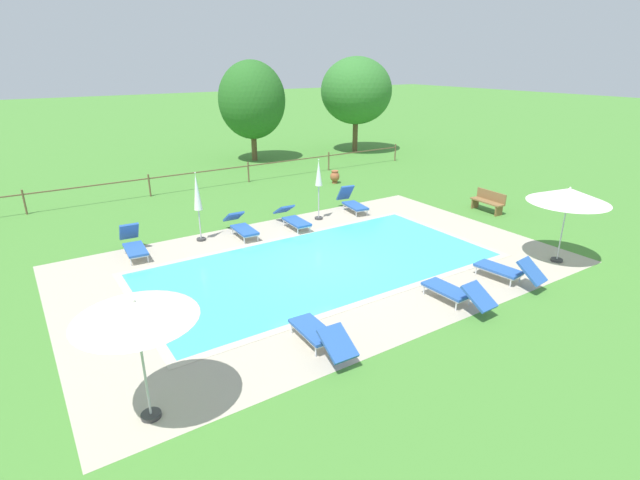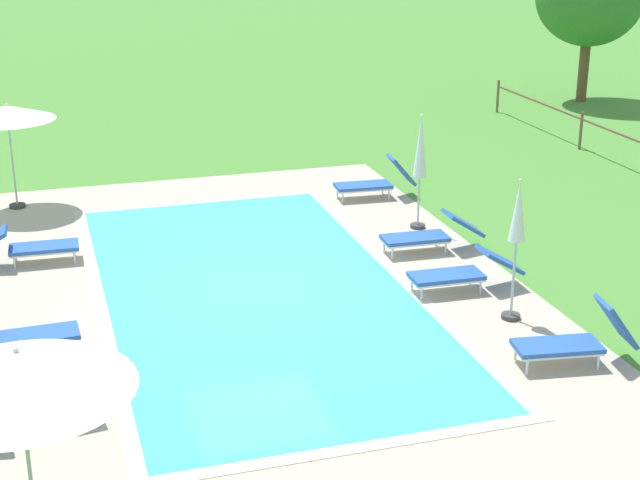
{
  "view_description": "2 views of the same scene",
  "coord_description": "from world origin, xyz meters",
  "px_view_note": "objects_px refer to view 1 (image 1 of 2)",
  "views": [
    {
      "loc": [
        -7.6,
        -11.52,
        6.07
      ],
      "look_at": [
        0.31,
        0.5,
        0.6
      ],
      "focal_mm": 26.97,
      "sensor_mm": 36.0,
      "label": 1
    },
    {
      "loc": [
        15.71,
        -3.54,
        6.71
      ],
      "look_at": [
        -0.44,
        1.36,
        0.67
      ],
      "focal_mm": 54.46,
      "sensor_mm": 36.0,
      "label": 2
    }
  ],
  "objects_px": {
    "sun_lounger_north_mid": "(456,292)",
    "sun_lounger_south_near_corner": "(293,218)",
    "wooden_bench_lawn_side": "(488,201)",
    "tree_west_mid": "(356,91)",
    "patio_umbrella_closed_row_mid_west": "(197,196)",
    "patio_umbrella_closed_row_west": "(319,178)",
    "patio_umbrella_open_foreground": "(135,311)",
    "patio_umbrella_open_by_bench": "(569,196)",
    "sun_lounger_north_far": "(352,202)",
    "sun_lounger_north_end": "(508,270)",
    "tree_far_west": "(252,100)",
    "terracotta_urn_near_fence": "(335,176)",
    "sun_lounger_south_mid": "(320,334)",
    "sun_lounger_north_near_steps": "(134,244)",
    "sun_lounger_south_far": "(241,226)"
  },
  "relations": [
    {
      "from": "sun_lounger_north_end",
      "to": "tree_far_west",
      "type": "bearing_deg",
      "value": 84.99
    },
    {
      "from": "patio_umbrella_closed_row_mid_west",
      "to": "patio_umbrella_open_foreground",
      "type": "bearing_deg",
      "value": -115.88
    },
    {
      "from": "terracotta_urn_near_fence",
      "to": "tree_far_west",
      "type": "bearing_deg",
      "value": 96.05
    },
    {
      "from": "sun_lounger_north_mid",
      "to": "sun_lounger_north_end",
      "type": "xyz_separation_m",
      "value": [
        2.29,
        0.11,
        0.01
      ]
    },
    {
      "from": "sun_lounger_north_mid",
      "to": "tree_west_mid",
      "type": "relative_size",
      "value": 0.33
    },
    {
      "from": "patio_umbrella_closed_row_mid_west",
      "to": "tree_far_west",
      "type": "distance_m",
      "value": 14.43
    },
    {
      "from": "sun_lounger_south_near_corner",
      "to": "terracotta_urn_near_fence",
      "type": "xyz_separation_m",
      "value": [
        5.3,
        4.78,
        -0.0
      ]
    },
    {
      "from": "tree_west_mid",
      "to": "sun_lounger_north_far",
      "type": "bearing_deg",
      "value": -127.68
    },
    {
      "from": "patio_umbrella_closed_row_mid_west",
      "to": "sun_lounger_south_near_corner",
      "type": "bearing_deg",
      "value": -9.43
    },
    {
      "from": "sun_lounger_north_near_steps",
      "to": "sun_lounger_south_mid",
      "type": "distance_m",
      "value": 8.09
    },
    {
      "from": "sun_lounger_south_mid",
      "to": "wooden_bench_lawn_side",
      "type": "bearing_deg",
      "value": 21.89
    },
    {
      "from": "sun_lounger_south_far",
      "to": "tree_far_west",
      "type": "xyz_separation_m",
      "value": [
        6.52,
        12.23,
        3.3
      ]
    },
    {
      "from": "sun_lounger_north_far",
      "to": "wooden_bench_lawn_side",
      "type": "distance_m",
      "value": 5.7
    },
    {
      "from": "sun_lounger_north_end",
      "to": "patio_umbrella_open_by_bench",
      "type": "bearing_deg",
      "value": 1.51
    },
    {
      "from": "tree_far_west",
      "to": "sun_lounger_north_mid",
      "type": "bearing_deg",
      "value": -101.37
    },
    {
      "from": "sun_lounger_north_near_steps",
      "to": "sun_lounger_south_near_corner",
      "type": "distance_m",
      "value": 5.77
    },
    {
      "from": "sun_lounger_north_mid",
      "to": "sun_lounger_north_far",
      "type": "distance_m",
      "value": 8.47
    },
    {
      "from": "terracotta_urn_near_fence",
      "to": "sun_lounger_north_far",
      "type": "bearing_deg",
      "value": -116.41
    },
    {
      "from": "sun_lounger_south_near_corner",
      "to": "sun_lounger_south_far",
      "type": "xyz_separation_m",
      "value": [
        -2.03,
        0.22,
        0.0
      ]
    },
    {
      "from": "patio_umbrella_open_by_bench",
      "to": "wooden_bench_lawn_side",
      "type": "xyz_separation_m",
      "value": [
        2.5,
        4.69,
        -1.7
      ]
    },
    {
      "from": "patio_umbrella_open_foreground",
      "to": "wooden_bench_lawn_side",
      "type": "height_order",
      "value": "patio_umbrella_open_foreground"
    },
    {
      "from": "sun_lounger_south_near_corner",
      "to": "sun_lounger_south_mid",
      "type": "relative_size",
      "value": 1.0
    },
    {
      "from": "sun_lounger_south_far",
      "to": "tree_far_west",
      "type": "relative_size",
      "value": 0.34
    },
    {
      "from": "sun_lounger_north_near_steps",
      "to": "terracotta_urn_near_fence",
      "type": "xyz_separation_m",
      "value": [
        11.05,
        4.36,
        -0.04
      ]
    },
    {
      "from": "sun_lounger_north_end",
      "to": "patio_umbrella_closed_row_west",
      "type": "relative_size",
      "value": 0.84
    },
    {
      "from": "sun_lounger_north_mid",
      "to": "sun_lounger_south_near_corner",
      "type": "relative_size",
      "value": 1.0
    },
    {
      "from": "patio_umbrella_open_foreground",
      "to": "sun_lounger_south_mid",
      "type": "bearing_deg",
      "value": 2.83
    },
    {
      "from": "wooden_bench_lawn_side",
      "to": "tree_west_mid",
      "type": "relative_size",
      "value": 0.25
    },
    {
      "from": "patio_umbrella_closed_row_west",
      "to": "sun_lounger_north_mid",
      "type": "bearing_deg",
      "value": -96.57
    },
    {
      "from": "terracotta_urn_near_fence",
      "to": "tree_west_mid",
      "type": "bearing_deg",
      "value": 46.4
    },
    {
      "from": "sun_lounger_north_end",
      "to": "sun_lounger_south_near_corner",
      "type": "bearing_deg",
      "value": 109.95
    },
    {
      "from": "sun_lounger_south_mid",
      "to": "terracotta_urn_near_fence",
      "type": "xyz_separation_m",
      "value": [
        8.93,
        12.17,
        -0.0
      ]
    },
    {
      "from": "patio_umbrella_open_by_bench",
      "to": "sun_lounger_north_end",
      "type": "bearing_deg",
      "value": -178.49
    },
    {
      "from": "sun_lounger_south_near_corner",
      "to": "sun_lounger_north_mid",
      "type": "bearing_deg",
      "value": -86.63
    },
    {
      "from": "sun_lounger_north_mid",
      "to": "patio_umbrella_closed_row_west",
      "type": "xyz_separation_m",
      "value": [
        0.91,
        7.92,
        1.32
      ]
    },
    {
      "from": "patio_umbrella_closed_row_mid_west",
      "to": "patio_umbrella_closed_row_west",
      "type": "bearing_deg",
      "value": -3.47
    },
    {
      "from": "tree_west_mid",
      "to": "sun_lounger_north_mid",
      "type": "bearing_deg",
      "value": -120.45
    },
    {
      "from": "sun_lounger_south_mid",
      "to": "wooden_bench_lawn_side",
      "type": "height_order",
      "value": "wooden_bench_lawn_side"
    },
    {
      "from": "patio_umbrella_open_by_bench",
      "to": "terracotta_urn_near_fence",
      "type": "bearing_deg",
      "value": 90.29
    },
    {
      "from": "tree_far_west",
      "to": "sun_lounger_north_near_steps",
      "type": "bearing_deg",
      "value": -130.4
    },
    {
      "from": "sun_lounger_south_mid",
      "to": "tree_west_mid",
      "type": "height_order",
      "value": "tree_west_mid"
    },
    {
      "from": "sun_lounger_south_near_corner",
      "to": "sun_lounger_south_mid",
      "type": "bearing_deg",
      "value": -116.17
    },
    {
      "from": "sun_lounger_south_near_corner",
      "to": "wooden_bench_lawn_side",
      "type": "xyz_separation_m",
      "value": [
        7.87,
        -2.77,
        0.11
      ]
    },
    {
      "from": "patio_umbrella_closed_row_west",
      "to": "patio_umbrella_closed_row_mid_west",
      "type": "height_order",
      "value": "patio_umbrella_closed_row_mid_west"
    },
    {
      "from": "wooden_bench_lawn_side",
      "to": "sun_lounger_south_near_corner",
      "type": "bearing_deg",
      "value": 160.62
    },
    {
      "from": "sun_lounger_north_mid",
      "to": "sun_lounger_south_far",
      "type": "xyz_separation_m",
      "value": [
        -2.48,
        7.86,
        0.0
      ]
    },
    {
      "from": "patio_umbrella_closed_row_west",
      "to": "tree_far_west",
      "type": "bearing_deg",
      "value": 75.59
    },
    {
      "from": "sun_lounger_north_mid",
      "to": "patio_umbrella_open_foreground",
      "type": "distance_m",
      "value": 8.04
    },
    {
      "from": "sun_lounger_north_mid",
      "to": "patio_umbrella_open_by_bench",
      "type": "bearing_deg",
      "value": 2.05
    },
    {
      "from": "sun_lounger_south_near_corner",
      "to": "terracotta_urn_near_fence",
      "type": "distance_m",
      "value": 7.14
    }
  ]
}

